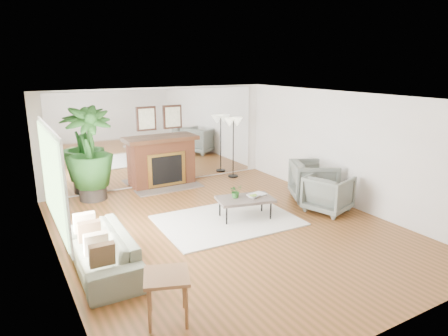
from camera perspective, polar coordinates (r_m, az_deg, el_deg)
ground at (r=7.72m, az=0.68°, el=-8.79°), size 7.00×7.00×0.00m
wall_left at (r=6.39m, az=-23.07°, el=-3.16°), size 0.02×7.00×2.50m
wall_right at (r=9.17m, az=17.01°, el=2.56°), size 0.02×7.00×2.50m
wall_back at (r=10.40m, az=-9.19°, el=4.40°), size 6.00×0.02×2.50m
mirror_panel at (r=10.38m, az=-9.15°, el=4.38°), size 5.40×0.04×2.40m
window_panel at (r=6.75m, az=-23.35°, el=-1.39°), size 0.04×2.40×1.50m
fireplace at (r=10.31m, az=-8.59°, el=0.98°), size 1.85×0.83×2.05m
area_rug at (r=8.11m, az=0.50°, el=-7.51°), size 2.75×2.01×0.03m
coffee_table at (r=8.10m, az=3.04°, el=-4.54°), size 1.24×0.88×0.45m
sofa at (r=6.51m, az=-17.04°, el=-11.30°), size 0.84×2.05×0.59m
armchair_back at (r=9.46m, az=12.66°, el=-1.78°), size 1.33×1.32×0.90m
armchair_front at (r=8.79m, az=14.66°, el=-3.54°), size 1.09×1.08×0.80m
side_table at (r=5.07m, az=-8.19°, el=-15.82°), size 0.70×0.70×0.62m
potted_ficus at (r=9.55m, az=-18.65°, el=2.28°), size 1.11×1.11×2.15m
floor_lamp at (r=10.89m, az=1.34°, el=5.91°), size 0.54×0.30×1.66m
tabletop_plant at (r=8.06m, az=1.69°, el=-3.31°), size 0.26×0.23×0.28m
fruit_bowl at (r=8.11m, az=4.18°, el=-4.02°), size 0.31×0.31×0.06m
book at (r=8.28m, az=4.70°, el=-3.80°), size 0.24×0.29×0.02m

